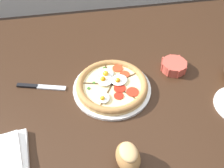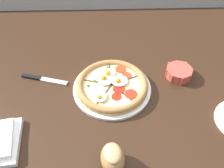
{
  "view_description": "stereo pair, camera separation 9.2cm",
  "coord_description": "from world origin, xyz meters",
  "px_view_note": "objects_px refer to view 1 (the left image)",
  "views": [
    {
      "loc": [
        -0.15,
        -0.72,
        1.47
      ],
      "look_at": [
        -0.04,
        -0.11,
        0.8
      ],
      "focal_mm": 38.0,
      "sensor_mm": 36.0,
      "label": 1
    },
    {
      "loc": [
        -0.06,
        -0.73,
        1.47
      ],
      "look_at": [
        -0.04,
        -0.11,
        0.8
      ],
      "focal_mm": 38.0,
      "sensor_mm": 36.0,
      "label": 2
    }
  ],
  "objects_px": {
    "pizza": "(112,86)",
    "knife_main": "(41,87)",
    "bread_piece_mid": "(128,157)",
    "ramekin_bowl": "(174,66)",
    "dining_table": "(116,84)"
  },
  "relations": [
    {
      "from": "pizza",
      "to": "knife_main",
      "type": "height_order",
      "value": "pizza"
    },
    {
      "from": "bread_piece_mid",
      "to": "knife_main",
      "type": "height_order",
      "value": "bread_piece_mid"
    },
    {
      "from": "bread_piece_mid",
      "to": "ramekin_bowl",
      "type": "bearing_deg",
      "value": 52.69
    },
    {
      "from": "pizza",
      "to": "knife_main",
      "type": "xyz_separation_m",
      "value": [
        -0.28,
        0.06,
        -0.02
      ]
    },
    {
      "from": "dining_table",
      "to": "ramekin_bowl",
      "type": "distance_m",
      "value": 0.27
    },
    {
      "from": "dining_table",
      "to": "ramekin_bowl",
      "type": "relative_size",
      "value": 13.63
    },
    {
      "from": "knife_main",
      "to": "dining_table",
      "type": "bearing_deg",
      "value": 23.82
    },
    {
      "from": "dining_table",
      "to": "pizza",
      "type": "xyz_separation_m",
      "value": [
        -0.04,
        -0.11,
        0.11
      ]
    },
    {
      "from": "pizza",
      "to": "knife_main",
      "type": "relative_size",
      "value": 1.57
    },
    {
      "from": "knife_main",
      "to": "pizza",
      "type": "bearing_deg",
      "value": 3.47
    },
    {
      "from": "ramekin_bowl",
      "to": "dining_table",
      "type": "bearing_deg",
      "value": 170.2
    },
    {
      "from": "dining_table",
      "to": "pizza",
      "type": "bearing_deg",
      "value": -110.08
    },
    {
      "from": "pizza",
      "to": "knife_main",
      "type": "distance_m",
      "value": 0.29
    },
    {
      "from": "bread_piece_mid",
      "to": "knife_main",
      "type": "distance_m",
      "value": 0.46
    },
    {
      "from": "dining_table",
      "to": "bread_piece_mid",
      "type": "distance_m",
      "value": 0.44
    }
  ]
}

